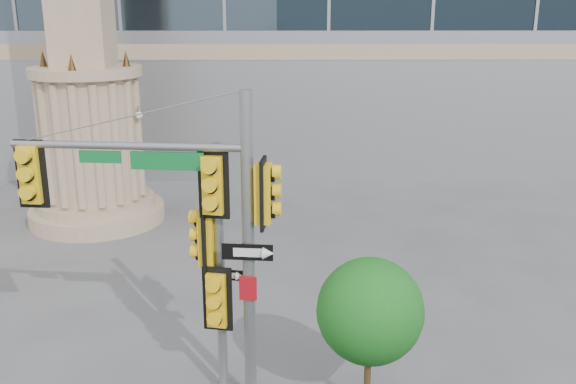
{
  "coord_description": "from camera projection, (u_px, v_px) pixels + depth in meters",
  "views": [
    {
      "loc": [
        0.19,
        -11.51,
        6.98
      ],
      "look_at": [
        0.32,
        2.0,
        3.02
      ],
      "focal_mm": 40.0,
      "sensor_mm": 36.0,
      "label": 1
    }
  ],
  "objects": [
    {
      "name": "monument",
      "position": [
        84.0,
        53.0,
        20.03
      ],
      "size": [
        4.4,
        4.4,
        16.6
      ],
      "color": "tan",
      "rests_on": "ground"
    },
    {
      "name": "ground",
      "position": [
        273.0,
        362.0,
        13.0
      ],
      "size": [
        120.0,
        120.0,
        0.0
      ],
      "primitive_type": "plane",
      "color": "#545456",
      "rests_on": "ground"
    },
    {
      "name": "secondary_signal_pole",
      "position": [
        215.0,
        254.0,
        11.16
      ],
      "size": [
        0.83,
        0.71,
        4.76
      ],
      "rotation": [
        0.0,
        0.0,
        -0.18
      ],
      "color": "slate",
      "rests_on": "ground"
    },
    {
      "name": "street_tree",
      "position": [
        372.0,
        315.0,
        10.86
      ],
      "size": [
        1.87,
        1.83,
        2.91
      ],
      "color": "tan",
      "rests_on": "ground"
    },
    {
      "name": "main_signal_pole",
      "position": [
        188.0,
        217.0,
        10.81
      ],
      "size": [
        4.39,
        0.84,
        5.68
      ],
      "rotation": [
        0.0,
        0.0,
        -0.1
      ],
      "color": "slate",
      "rests_on": "ground"
    }
  ]
}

